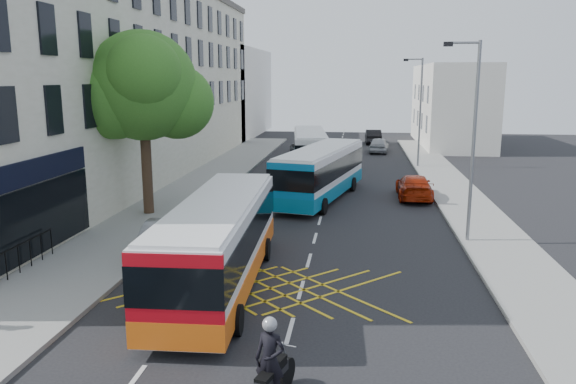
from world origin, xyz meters
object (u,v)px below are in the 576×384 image
(motorbike, at_px, (271,365))
(lamp_far, at_px, (419,107))
(parked_car_silver, at_px, (162,240))
(distant_car_grey, at_px, (308,145))
(bus_far, at_px, (310,149))
(lamp_near, at_px, (472,132))
(red_hatchback, at_px, (414,187))
(distant_car_silver, at_px, (379,145))
(bus_near, at_px, (219,242))
(distant_car_dark, at_px, (373,136))
(bus_mid, at_px, (321,172))
(street_tree, at_px, (142,87))

(motorbike, bearing_deg, lamp_far, 96.08)
(parked_car_silver, relative_size, distant_car_grey, 0.77)
(distant_car_grey, bearing_deg, bus_far, -76.20)
(lamp_near, height_order, red_hatchback, lamp_near)
(red_hatchback, xyz_separation_m, distant_car_grey, (-7.74, 18.85, 0.05))
(motorbike, relative_size, distant_car_silver, 0.53)
(distant_car_silver, bearing_deg, distant_car_grey, 14.72)
(motorbike, bearing_deg, red_hatchback, 93.82)
(lamp_near, xyz_separation_m, distant_car_silver, (-2.52, 28.67, -3.92))
(motorbike, distance_m, distant_car_grey, 40.30)
(bus_near, distance_m, red_hatchback, 16.68)
(distant_car_dark, bearing_deg, parked_car_silver, 75.11)
(distant_car_silver, xyz_separation_m, distant_car_dark, (-0.36, 7.13, 0.03))
(bus_mid, xyz_separation_m, bus_far, (-1.51, 10.64, -0.04))
(bus_mid, relative_size, red_hatchback, 2.30)
(lamp_near, distance_m, red_hatchback, 9.71)
(street_tree, relative_size, bus_far, 0.86)
(lamp_far, relative_size, bus_far, 0.78)
(lamp_far, xyz_separation_m, bus_near, (-8.86, -26.04, -3.09))
(bus_near, distance_m, motorbike, 7.09)
(bus_far, bearing_deg, bus_mid, -88.62)
(lamp_far, xyz_separation_m, distant_car_silver, (-2.52, 8.67, -3.92))
(motorbike, xyz_separation_m, distant_car_grey, (-2.82, 40.20, -0.21))
(bus_mid, xyz_separation_m, parked_car_silver, (-5.31, -11.09, -0.87))
(red_hatchback, bearing_deg, distant_car_dark, -85.99)
(bus_near, relative_size, bus_far, 1.02)
(bus_near, distance_m, distant_car_dark, 42.27)
(street_tree, height_order, distant_car_silver, street_tree)
(bus_mid, bearing_deg, motorbike, -76.28)
(motorbike, bearing_deg, parked_car_silver, 137.81)
(distant_car_grey, distance_m, distant_car_silver, 6.55)
(parked_car_silver, distance_m, distant_car_grey, 30.96)
(lamp_near, relative_size, distant_car_silver, 1.95)
(bus_far, bearing_deg, street_tree, -120.02)
(bus_far, bearing_deg, distant_car_dark, 66.82)
(bus_near, distance_m, bus_far, 24.58)
(street_tree, height_order, lamp_far, street_tree)
(lamp_far, height_order, bus_far, lamp_far)
(bus_far, bearing_deg, red_hatchback, -61.99)
(distant_car_silver, bearing_deg, parked_car_silver, 79.34)
(red_hatchback, bearing_deg, lamp_near, 98.61)
(lamp_near, xyz_separation_m, lamp_far, (0.00, 20.00, 0.00))
(bus_far, height_order, distant_car_silver, bus_far)
(parked_car_silver, relative_size, distant_car_silver, 0.98)
(parked_car_silver, xyz_separation_m, distant_car_silver, (9.27, 31.88, 0.03))
(lamp_near, relative_size, bus_far, 0.78)
(street_tree, distance_m, distant_car_silver, 28.99)
(bus_mid, bearing_deg, distant_car_dark, 95.48)
(lamp_far, xyz_separation_m, distant_car_grey, (-8.99, 7.63, -3.89))
(street_tree, bearing_deg, distant_car_dark, 70.20)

